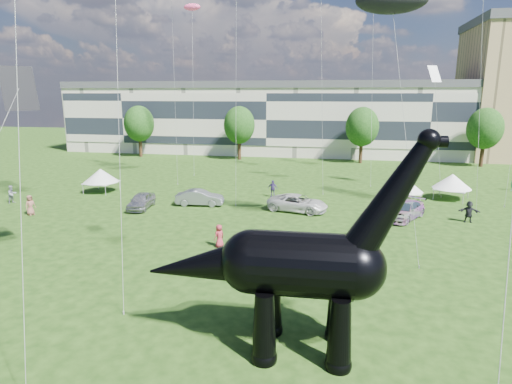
# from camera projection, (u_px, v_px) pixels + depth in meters

# --- Properties ---
(ground) EXTENTS (220.00, 220.00, 0.00)m
(ground) POSITION_uv_depth(u_px,v_px,m) (231.00, 336.00, 19.73)
(ground) COLOR #16330C
(ground) RESTS_ON ground
(terrace_row) EXTENTS (78.00, 11.00, 12.00)m
(terrace_row) POSITION_uv_depth(u_px,v_px,m) (271.00, 121.00, 79.17)
(terrace_row) COLOR beige
(terrace_row) RESTS_ON ground
(tree_far_left) EXTENTS (5.20, 5.20, 9.44)m
(tree_far_left) POSITION_uv_depth(u_px,v_px,m) (139.00, 121.00, 74.60)
(tree_far_left) COLOR #382314
(tree_far_left) RESTS_ON ground
(tree_mid_left) EXTENTS (5.20, 5.20, 9.44)m
(tree_mid_left) POSITION_uv_depth(u_px,v_px,m) (239.00, 122.00, 71.25)
(tree_mid_left) COLOR #382314
(tree_mid_left) RESTS_ON ground
(tree_mid_right) EXTENTS (5.20, 5.20, 9.44)m
(tree_mid_right) POSITION_uv_depth(u_px,v_px,m) (362.00, 124.00, 67.52)
(tree_mid_right) COLOR #382314
(tree_mid_right) RESTS_ON ground
(tree_far_right) EXTENTS (5.20, 5.20, 9.44)m
(tree_far_right) POSITION_uv_depth(u_px,v_px,m) (485.00, 125.00, 64.16)
(tree_far_right) COLOR #382314
(tree_far_right) RESTS_ON ground
(dinosaur_sculpture) EXTENTS (12.23, 3.44, 10.02)m
(dinosaur_sculpture) POSITION_uv_depth(u_px,v_px,m) (291.00, 268.00, 17.95)
(dinosaur_sculpture) COLOR black
(dinosaur_sculpture) RESTS_ON ground
(car_silver) EXTENTS (2.29, 4.66, 1.53)m
(car_silver) POSITION_uv_depth(u_px,v_px,m) (141.00, 201.00, 41.46)
(car_silver) COLOR #A3A2A7
(car_silver) RESTS_ON ground
(car_grey) EXTENTS (4.89, 2.21, 1.56)m
(car_grey) POSITION_uv_depth(u_px,v_px,m) (200.00, 198.00, 42.69)
(car_grey) COLOR gray
(car_grey) RESTS_ON ground
(car_white) EXTENTS (6.12, 3.83, 1.58)m
(car_white) POSITION_uv_depth(u_px,v_px,m) (298.00, 203.00, 40.50)
(car_white) COLOR silver
(car_white) RESTS_ON ground
(car_dark) EXTENTS (4.68, 5.88, 1.59)m
(car_dark) POSITION_uv_depth(u_px,v_px,m) (404.00, 210.00, 38.05)
(car_dark) COLOR #595960
(car_dark) RESTS_ON ground
(gazebo_near) EXTENTS (3.54, 3.54, 2.44)m
(gazebo_near) POSITION_uv_depth(u_px,v_px,m) (406.00, 185.00, 43.98)
(gazebo_near) COLOR silver
(gazebo_near) RESTS_ON ground
(gazebo_far) EXTENTS (5.14, 5.14, 2.71)m
(gazebo_far) POSITION_uv_depth(u_px,v_px,m) (452.00, 182.00, 44.91)
(gazebo_far) COLOR white
(gazebo_far) RESTS_ON ground
(gazebo_left) EXTENTS (4.08, 4.08, 2.69)m
(gazebo_left) POSITION_uv_depth(u_px,v_px,m) (101.00, 176.00, 48.16)
(gazebo_left) COLOR silver
(gazebo_left) RESTS_ON ground
(visitors) EXTENTS (53.05, 42.44, 1.89)m
(visitors) POSITION_uv_depth(u_px,v_px,m) (269.00, 219.00, 34.96)
(visitors) COLOR #26558D
(visitors) RESTS_ON ground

